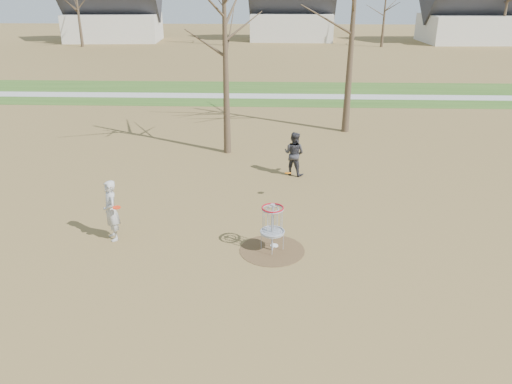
% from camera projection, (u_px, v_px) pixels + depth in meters
% --- Properties ---
extents(ground, '(160.00, 160.00, 0.00)m').
position_uv_depth(ground, '(272.00, 250.00, 13.69)').
color(ground, brown).
rests_on(ground, ground).
extents(green_band, '(160.00, 8.00, 0.01)m').
position_uv_depth(green_band, '(275.00, 93.00, 33.02)').
color(green_band, '#2D5119').
rests_on(green_band, ground).
extents(footpath, '(160.00, 1.50, 0.01)m').
position_uv_depth(footpath, '(275.00, 96.00, 32.10)').
color(footpath, '#9E9E99').
rests_on(footpath, green_band).
extents(dirt_circle, '(1.80, 1.80, 0.01)m').
position_uv_depth(dirt_circle, '(272.00, 250.00, 13.69)').
color(dirt_circle, '#47331E').
rests_on(dirt_circle, ground).
extents(player_standing, '(0.69, 0.77, 1.77)m').
position_uv_depth(player_standing, '(111.00, 211.00, 13.98)').
color(player_standing, '#B0B0B0').
rests_on(player_standing, ground).
extents(player_throwing, '(1.01, 0.93, 1.67)m').
position_uv_depth(player_throwing, '(294.00, 154.00, 18.77)').
color(player_throwing, '#303034').
rests_on(player_throwing, ground).
extents(disc_grounded, '(0.22, 0.22, 0.02)m').
position_uv_depth(disc_grounded, '(274.00, 246.00, 13.90)').
color(disc_grounded, silver).
rests_on(disc_grounded, dirt_circle).
extents(discs_in_play, '(4.97, 3.53, 0.22)m').
position_uv_depth(discs_in_play, '(215.00, 188.00, 15.16)').
color(discs_in_play, orange).
rests_on(discs_in_play, ground).
extents(disc_golf_basket, '(0.64, 0.64, 1.35)m').
position_uv_depth(disc_golf_basket, '(273.00, 220.00, 13.34)').
color(disc_golf_basket, '#9EA3AD').
rests_on(disc_golf_basket, ground).
extents(bare_trees, '(52.62, 44.98, 9.00)m').
position_uv_depth(bare_trees, '(296.00, 0.00, 44.50)').
color(bare_trees, '#382B1E').
rests_on(bare_trees, ground).
extents(houses_row, '(56.51, 10.01, 7.26)m').
position_uv_depth(houses_row, '(312.00, 11.00, 60.56)').
color(houses_row, silver).
rests_on(houses_row, ground).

